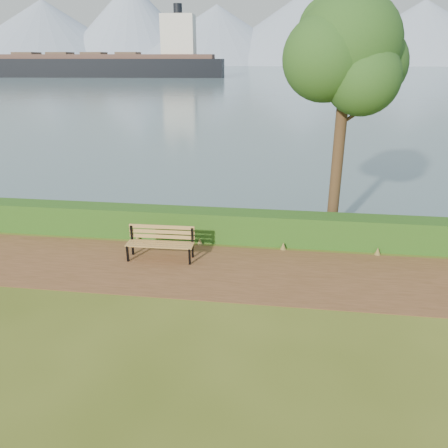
# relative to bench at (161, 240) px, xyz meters

# --- Properties ---
(ground) EXTENTS (140.00, 140.00, 0.00)m
(ground) POSITION_rel_bench_xyz_m (2.07, -0.92, -0.58)
(ground) COLOR #455317
(ground) RESTS_ON ground
(path) EXTENTS (40.00, 3.40, 0.01)m
(path) POSITION_rel_bench_xyz_m (2.07, -0.62, -0.58)
(path) COLOR brown
(path) RESTS_ON ground
(hedge) EXTENTS (32.00, 0.85, 1.00)m
(hedge) POSITION_rel_bench_xyz_m (2.07, 1.68, -0.08)
(hedge) COLOR #1D4513
(hedge) RESTS_ON ground
(water) EXTENTS (700.00, 510.00, 0.00)m
(water) POSITION_rel_bench_xyz_m (2.07, 259.08, -0.58)
(water) COLOR #496776
(water) RESTS_ON ground
(mountains) EXTENTS (585.00, 190.00, 70.00)m
(mountains) POSITION_rel_bench_xyz_m (-7.10, 405.13, 27.11)
(mountains) COLOR #8596B1
(mountains) RESTS_ON ground
(bench) EXTENTS (2.02, 0.64, 1.01)m
(bench) POSITION_rel_bench_xyz_m (0.00, 0.00, 0.00)
(bench) COLOR black
(bench) RESTS_ON ground
(tree) EXTENTS (3.87, 3.34, 7.91)m
(tree) POSITION_rel_bench_xyz_m (5.30, 2.79, 5.30)
(tree) COLOR #3D2519
(tree) RESTS_ON ground
(cargo_ship) EXTENTS (75.59, 17.46, 22.74)m
(cargo_ship) POSITION_rel_bench_xyz_m (-50.56, 126.41, 2.81)
(cargo_ship) COLOR black
(cargo_ship) RESTS_ON ground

